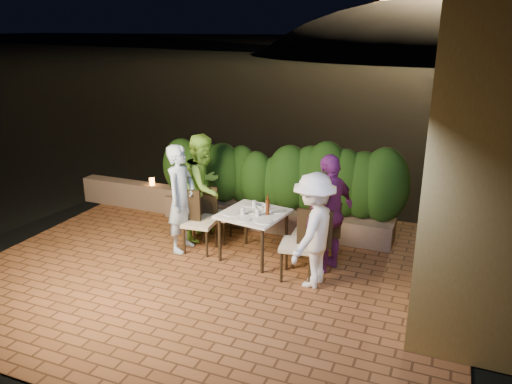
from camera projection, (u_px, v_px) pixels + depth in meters
The scene contains 31 objects.
ground at pixel (203, 285), 7.03m from camera, with size 400.00×400.00×0.00m, color black.
terrace_floor at pixel (219, 273), 7.49m from camera, with size 7.00×6.00×0.15m, color brown.
building_wall at pixel (505, 100), 6.69m from camera, with size 1.60×5.00×5.00m, color #9F803F.
window_pane at pixel (437, 140), 6.69m from camera, with size 0.08×1.00×1.40m, color black.
window_frame at pixel (436, 140), 6.69m from camera, with size 0.06×1.15×1.55m, color black.
planter at pixel (274, 217), 8.91m from camera, with size 4.20×0.55×0.40m, color brown.
hedge at pixel (274, 177), 8.67m from camera, with size 4.00×0.70×1.10m, color #17360E, non-canonical shape.
parapet at pixel (133, 194), 9.98m from camera, with size 2.20×0.30×0.50m, color brown.
hill at pixel (454, 91), 60.20m from camera, with size 52.00×40.00×22.00m, color black.
dining_table at pixel (254, 235), 7.71m from camera, with size 0.91×0.91×0.75m, color white, non-canonical shape.
plate_nw at pixel (231, 214), 7.53m from camera, with size 0.23×0.23×0.01m, color white.
plate_sw at pixel (248, 205), 7.91m from camera, with size 0.20×0.20×0.01m, color white.
plate_ne at pixel (263, 221), 7.24m from camera, with size 0.24×0.24×0.01m, color white.
plate_se at pixel (277, 211), 7.64m from camera, with size 0.24×0.24×0.01m, color white.
plate_centre at pixel (254, 212), 7.60m from camera, with size 0.20×0.20×0.01m, color white.
plate_front at pixel (244, 219), 7.32m from camera, with size 0.21×0.21×0.01m, color white.
glass_nw at pixel (243, 211), 7.49m from camera, with size 0.07×0.07×0.12m, color silver.
glass_sw at pixel (254, 204), 7.78m from camera, with size 0.07×0.07×0.11m, color silver.
glass_ne at pixel (257, 212), 7.44m from camera, with size 0.07×0.07×0.12m, color silver.
glass_se at pixel (266, 207), 7.66m from camera, with size 0.06×0.06×0.11m, color silver.
beer_bottle at pixel (268, 205), 7.46m from camera, with size 0.06×0.06×0.31m, color #4D230C, non-canonical shape.
bowl at pixel (261, 206), 7.82m from camera, with size 0.18×0.18×0.04m, color white.
chair_left_front at pixel (200, 221), 7.90m from camera, with size 0.47×0.47×1.01m, color black, non-canonical shape.
chair_left_back at pixel (217, 214), 8.31m from camera, with size 0.43×0.43×0.94m, color black, non-canonical shape.
chair_right_front at pixel (298, 244), 7.04m from camera, with size 0.49×0.49×1.06m, color black, non-canonical shape.
chair_right_back at pixel (309, 233), 7.42m from camera, with size 0.48×0.48×1.04m, color black, non-canonical shape.
diner_blue at pixel (181, 199), 7.85m from camera, with size 0.63×0.41×1.73m, color silver.
diner_green at pixel (204, 186), 8.36m from camera, with size 0.87×0.68×1.79m, color #95E146.
diner_white at pixel (314, 231), 6.77m from camera, with size 1.05×0.60×1.62m, color white.
diner_purple at pixel (329, 213), 7.21m from camera, with size 1.03×0.43×1.76m, color #6E2673.
parapet_lamp at pixel (152, 182), 9.71m from camera, with size 0.10×0.10×0.14m, color orange.
Camera 1 is at (3.07, -5.50, 3.45)m, focal length 35.00 mm.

